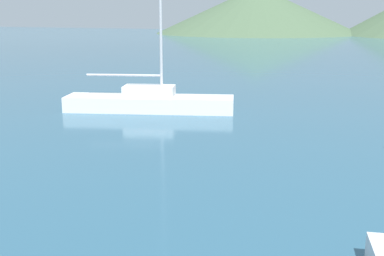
% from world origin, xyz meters
% --- Properties ---
extents(sailboat_inner, '(7.38, 3.69, 8.80)m').
position_xyz_m(sailboat_inner, '(-5.24, 20.82, 0.46)').
color(sailboat_inner, white).
rests_on(sailboat_inner, ground_plane).
extents(hill_west, '(42.23, 42.23, 9.53)m').
position_xyz_m(hill_west, '(-23.39, 103.12, 4.76)').
color(hill_west, '#4C6647').
rests_on(hill_west, ground_plane).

